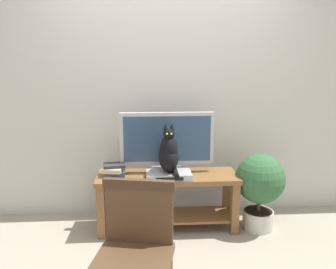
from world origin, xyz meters
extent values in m
plane|color=gray|center=(0.00, 0.00, 0.00)|extent=(12.00, 12.00, 0.00)
cube|color=beige|center=(0.00, 0.94, 1.40)|extent=(7.00, 0.12, 2.80)
cube|color=brown|center=(-0.02, 0.50, 0.52)|extent=(1.33, 0.43, 0.04)
cube|color=brown|center=(-0.64, 0.33, 0.25)|extent=(0.07, 0.07, 0.49)
cube|color=brown|center=(0.59, 0.33, 0.25)|extent=(0.07, 0.07, 0.49)
cube|color=brown|center=(-0.64, 0.66, 0.25)|extent=(0.07, 0.07, 0.49)
cube|color=brown|center=(0.59, 0.66, 0.25)|extent=(0.07, 0.07, 0.49)
cube|color=brown|center=(-0.02, 0.50, 0.12)|extent=(1.23, 0.35, 0.02)
cube|color=#B7B7BC|center=(-0.02, 0.59, 0.55)|extent=(0.29, 0.20, 0.03)
cube|color=#B7B7BC|center=(-0.02, 0.59, 0.59)|extent=(0.06, 0.04, 0.05)
cube|color=#B7B7BC|center=(-0.02, 0.59, 0.87)|extent=(0.89, 0.05, 0.50)
cube|color=navy|center=(-0.02, 0.56, 0.87)|extent=(0.82, 0.01, 0.43)
sphere|color=#2672F2|center=(0.41, 0.56, 0.64)|extent=(0.01, 0.01, 0.01)
cube|color=#ADADB2|center=(-0.02, 0.44, 0.57)|extent=(0.41, 0.29, 0.06)
cube|color=black|center=(-0.02, 0.29, 0.57)|extent=(0.25, 0.01, 0.03)
ellipsoid|color=black|center=(-0.02, 0.44, 0.73)|extent=(0.18, 0.30, 0.27)
ellipsoid|color=black|center=(-0.02, 0.40, 0.82)|extent=(0.16, 0.19, 0.25)
sphere|color=black|center=(-0.02, 0.39, 0.96)|extent=(0.10, 0.10, 0.10)
cone|color=black|center=(-0.04, 0.39, 1.02)|extent=(0.05, 0.05, 0.06)
cone|color=black|center=(0.01, 0.39, 1.02)|extent=(0.05, 0.05, 0.06)
sphere|color=#B2C64C|center=(-0.04, 0.34, 0.97)|extent=(0.02, 0.02, 0.02)
sphere|color=#B2C64C|center=(0.00, 0.34, 0.97)|extent=(0.02, 0.02, 0.02)
cylinder|color=black|center=(0.04, 0.33, 0.62)|extent=(0.05, 0.24, 0.04)
cube|color=#513823|center=(-0.31, -0.78, 0.44)|extent=(0.52, 0.52, 0.04)
cube|color=#513823|center=(-0.27, -0.58, 0.67)|extent=(0.42, 0.12, 0.41)
cube|color=#412C1C|center=(-0.27, -0.58, 0.84)|extent=(0.44, 0.13, 0.06)
cube|color=#33477A|center=(-0.52, 0.52, 0.56)|extent=(0.19, 0.17, 0.04)
cube|color=beige|center=(-0.53, 0.51, 0.60)|extent=(0.20, 0.21, 0.04)
cube|color=#2D2D33|center=(-0.52, 0.52, 0.63)|extent=(0.22, 0.18, 0.03)
cylinder|color=beige|center=(0.85, 0.42, 0.09)|extent=(0.29, 0.29, 0.18)
cylinder|color=#332319|center=(0.85, 0.42, 0.17)|extent=(0.27, 0.27, 0.02)
cylinder|color=#4C3823|center=(0.85, 0.42, 0.25)|extent=(0.04, 0.04, 0.14)
sphere|color=#2D5B33|center=(0.85, 0.42, 0.50)|extent=(0.47, 0.47, 0.47)
camera|label=1|loc=(-0.22, -2.51, 1.55)|focal=35.63mm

